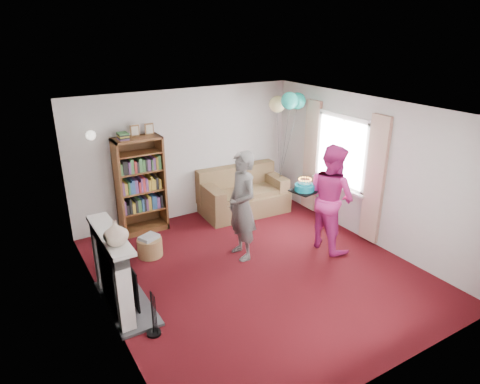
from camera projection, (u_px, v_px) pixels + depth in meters
ground at (257, 270)px, 6.68m from camera, size 5.00×5.00×0.00m
wall_back at (186, 154)px, 8.22m from camera, size 4.50×0.02×2.50m
wall_left at (101, 233)px, 5.14m from camera, size 0.02×5.00×2.50m
wall_right at (368, 171)px, 7.31m from camera, size 0.02×5.00×2.50m
ceiling at (259, 110)px, 5.76m from camera, size 4.50×5.00×0.01m
fireplace at (117, 274)px, 5.64m from camera, size 0.55×1.80×1.12m
window_bay at (341, 165)px, 7.78m from camera, size 0.14×2.02×2.20m
wall_sconce at (91, 135)px, 7.03m from camera, size 0.16×0.23×0.16m
bookcase at (140, 186)px, 7.70m from camera, size 0.84×0.42×1.98m
sofa at (242, 195)px, 8.69m from camera, size 1.70×0.90×0.90m
wicker_basket at (150, 247)px, 7.05m from camera, size 0.41×0.41×0.37m
person_striped at (242, 206)px, 6.78m from camera, size 0.47×0.68×1.79m
person_magenta at (331, 198)px, 7.08m from camera, size 0.72×0.91×1.81m
birthday_cake at (305, 188)px, 7.02m from camera, size 0.39×0.39×0.22m
balloons at (288, 102)px, 8.04m from camera, size 0.65×0.70×1.78m
mantel_vase at (116, 233)px, 5.07m from camera, size 0.31×0.31×0.31m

